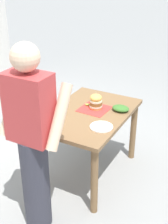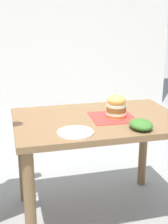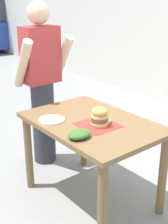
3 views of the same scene
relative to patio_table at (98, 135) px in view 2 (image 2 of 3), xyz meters
name	(u,v)px [view 2 (image 2 of 3)]	position (x,y,z in m)	size (l,w,h in m)	color
ground_plane	(97,213)	(0.00, 0.00, -0.64)	(80.00, 80.00, 0.00)	gray
patio_table	(98,135)	(0.00, 0.00, 0.00)	(0.78, 1.15, 0.76)	brown
serving_paper	(112,117)	(-0.02, -0.10, 0.13)	(0.30, 0.30, 0.00)	red
sandwich	(116,106)	(-0.02, -0.12, 0.21)	(0.14, 0.14, 0.19)	gold
pickle_spear	(114,112)	(0.06, -0.14, 0.14)	(0.02, 0.02, 0.08)	#8EA83D
side_plate_with_forks	(75,132)	(-0.25, 0.22, 0.13)	(0.22, 0.22, 0.02)	white
side_salad	(141,124)	(-0.28, -0.19, 0.16)	(0.18, 0.14, 0.06)	#386B28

